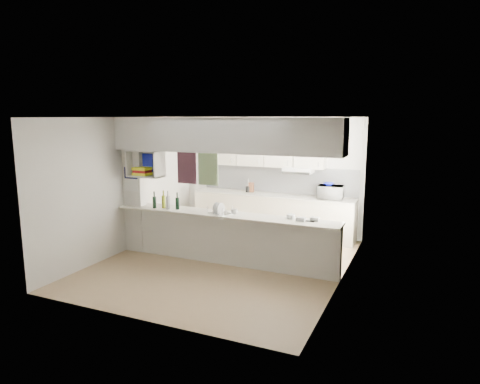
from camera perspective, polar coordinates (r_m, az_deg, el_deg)
The scene contains 16 objects.
floor at distance 7.84m, azimuth -2.25°, elevation -9.43°, with size 4.80×4.80×0.00m, color tan.
ceiling at distance 7.39m, azimuth -2.39°, elevation 9.94°, with size 4.80×4.80×0.00m, color white.
wall_back at distance 9.69m, azimuth 3.93°, elevation 2.26°, with size 4.20×4.20×0.00m, color silver.
wall_left at distance 8.62m, azimuth -14.96°, elevation 0.96°, with size 4.80×4.80×0.00m, color silver.
wall_right at distance 6.86m, azimuth 13.65°, elevation -1.28°, with size 4.80×4.80×0.00m, color silver.
servery_partition at distance 7.53m, azimuth -3.52°, elevation 2.75°, with size 4.20×0.50×2.60m.
cubby_shelf at distance 8.20m, azimuth -12.44°, elevation 3.50°, with size 0.65×0.35×0.50m.
kitchen_run at distance 9.47m, azimuth 4.26°, elevation -0.84°, with size 3.60×0.63×2.24m.
microwave at distance 9.04m, azimuth 12.01°, elevation -0.04°, with size 0.51×0.35×0.28m, color white.
bowl at distance 8.99m, azimuth 11.72°, elevation 1.01°, with size 0.23×0.23×0.06m, color #0D1498.
dish_rack at distance 7.54m, azimuth -2.69°, elevation -2.31°, with size 0.44×0.38×0.20m.
cup at distance 7.42m, azimuth -0.76°, elevation -2.65°, with size 0.12×0.12×0.09m, color white.
wine_bottles at distance 8.05m, azimuth -9.86°, elevation -1.34°, with size 0.52×0.15×0.35m.
plastic_tubs at distance 7.17m, azimuth 8.05°, elevation -3.45°, with size 0.55×0.22×0.07m.
utensil_jar at distance 9.66m, azimuth 1.04°, elevation 0.38°, with size 0.10×0.10×0.14m, color black.
knife_block at distance 9.65m, azimuth 1.51°, elevation 0.62°, with size 0.11×0.09×0.22m, color brown.
Camera 1 is at (3.25, -6.63, 2.62)m, focal length 32.00 mm.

